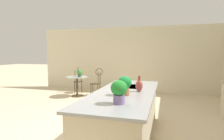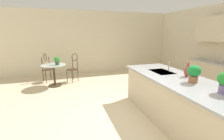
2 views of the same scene
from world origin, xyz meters
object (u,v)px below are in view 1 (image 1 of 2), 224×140
at_px(potted_plant_counter_near, 125,84).
at_px(vase_on_counter, 139,86).
at_px(bistro_table, 77,84).
at_px(potted_plant_counter_far, 119,90).
at_px(potted_plant_on_table, 80,73).
at_px(chair_by_island, 78,79).
at_px(chair_near_window, 97,81).

height_order(potted_plant_counter_near, vase_on_counter, potted_plant_counter_near).
xyz_separation_m(bistro_table, potted_plant_counter_far, (3.89, 2.58, 0.66)).
bearing_deg(potted_plant_on_table, bistro_table, -110.03).
distance_m(chair_by_island, potted_plant_on_table, 0.88).
relative_size(potted_plant_on_table, potted_plant_counter_near, 0.87).
xyz_separation_m(chair_near_window, chair_by_island, (-0.31, -0.94, 0.00)).
bearing_deg(chair_near_window, bistro_table, -62.45).
distance_m(bistro_table, potted_plant_counter_near, 4.25).
bearing_deg(vase_on_counter, potted_plant_counter_far, -9.48).
height_order(chair_near_window, potted_plant_counter_near, potted_plant_counter_near).
bearing_deg(potted_plant_counter_near, bistro_table, -142.72).
bearing_deg(potted_plant_counter_near, vase_on_counter, 151.82).
bearing_deg(potted_plant_on_table, potted_plant_counter_near, 36.21).
height_order(potted_plant_counter_far, vase_on_counter, potted_plant_counter_far).
bearing_deg(chair_by_island, potted_plant_counter_far, 32.12).
height_order(bistro_table, chair_near_window, chair_near_window).
height_order(bistro_table, potted_plant_counter_near, potted_plant_counter_near).
distance_m(chair_by_island, potted_plant_counter_far, 5.40).
relative_size(potted_plant_on_table, potted_plant_counter_far, 0.84).
relative_size(bistro_table, vase_on_counter, 2.78).
distance_m(chair_by_island, vase_on_counter, 4.75).
bearing_deg(bistro_table, vase_on_counter, 42.39).
distance_m(chair_near_window, vase_on_counter, 3.95).
bearing_deg(chair_by_island, bistro_table, 22.76).
relative_size(chair_near_window, potted_plant_counter_far, 3.21).
distance_m(potted_plant_counter_far, vase_on_counter, 0.92).
relative_size(potted_plant_counter_near, vase_on_counter, 1.09).
xyz_separation_m(bistro_table, chair_near_window, (-0.34, 0.66, 0.13)).
xyz_separation_m(potted_plant_counter_far, vase_on_counter, (-0.90, 0.15, -0.08)).
height_order(potted_plant_counter_near, potted_plant_counter_far, potted_plant_counter_far).
relative_size(chair_near_window, chair_by_island, 1.00).
distance_m(potted_plant_counter_near, vase_on_counter, 0.40).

